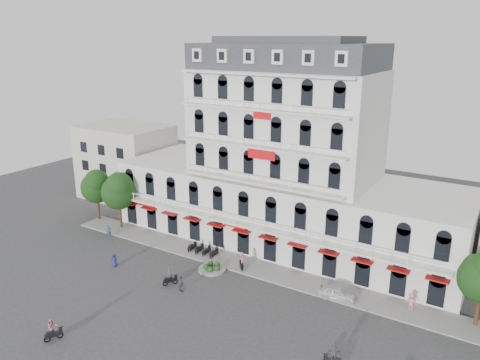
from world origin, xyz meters
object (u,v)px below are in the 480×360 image
Objects in this scene: rider_southwest at (53,329)px; rider_west at (170,277)px; parked_car at (337,293)px; rider_center at (241,260)px; rider_northeast at (334,355)px.

rider_west is at bearing 14.44° from rider_southwest.
parked_car is 1.79× the size of rider_center.
rider_center is at bearing -43.71° from rider_northeast.
rider_southwest is at bearing 13.99° from rider_northeast.
rider_northeast reaches higher than rider_center.
parked_car is at bearing -80.53° from rider_northeast.
parked_car is 10.67m from rider_northeast.
parked_car is at bearing -18.24° from rider_southwest.
rider_southwest reaches higher than rider_west.
rider_southwest is 24.32m from rider_northeast.
rider_west is 1.00× the size of rider_center.
rider_southwest is at bearing -57.61° from rider_center.
rider_southwest is 21.22m from rider_center.
rider_west is at bearing -18.68° from rider_northeast.
rider_northeast is 1.06× the size of rider_center.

